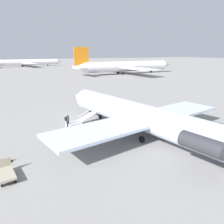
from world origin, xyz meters
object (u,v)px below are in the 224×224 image
at_px(luggage_cart, 6,173).
at_px(boarding_stairs, 77,122).
at_px(airplane_far_center, 27,62).
at_px(airplane_main, 143,117).
at_px(passenger, 67,120).
at_px(airplane_far_left, 126,66).

bearing_deg(luggage_cart, boarding_stairs, -49.76).
distance_m(airplane_far_center, luggage_cart, 138.38).
height_order(airplane_main, luggage_cart, airplane_main).
distance_m(boarding_stairs, passenger, 1.51).
relative_size(airplane_far_center, passenger, 26.91).
xyz_separation_m(airplane_main, boarding_stairs, (6.77, 5.38, -1.85)).
xyz_separation_m(airplane_far_left, passenger, (-56.74, 40.59, -2.23)).
relative_size(airplane_far_left, boarding_stairs, 11.95).
xyz_separation_m(boarding_stairs, passenger, (-0.43, 1.31, 0.62)).
bearing_deg(boarding_stairs, airplane_main, -62.78).
bearing_deg(airplane_far_center, boarding_stairs, -102.24).
relative_size(airplane_far_left, luggage_cart, 21.17).
distance_m(airplane_far_left, boarding_stairs, 68.72).
bearing_deg(luggage_cart, airplane_far_center, -14.52).
height_order(airplane_main, airplane_far_center, airplane_far_center).
bearing_deg(airplane_main, boarding_stairs, 27.22).
relative_size(airplane_main, airplane_far_left, 0.59).
height_order(airplane_far_center, boarding_stairs, airplane_far_center).
xyz_separation_m(airplane_far_center, passenger, (-128.52, 7.87, -1.70)).
bearing_deg(airplane_main, luggage_cart, 89.85).
xyz_separation_m(airplane_far_left, luggage_cart, (-65.78, 47.64, -2.78)).
bearing_deg(airplane_far_left, airplane_main, -122.43).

